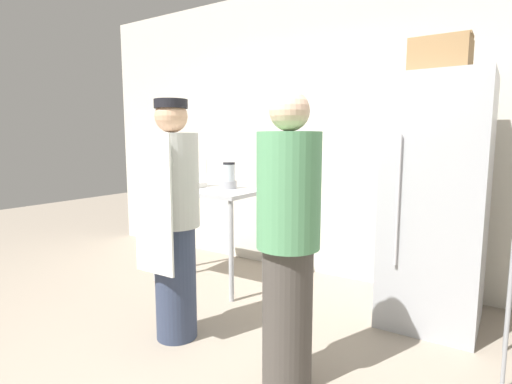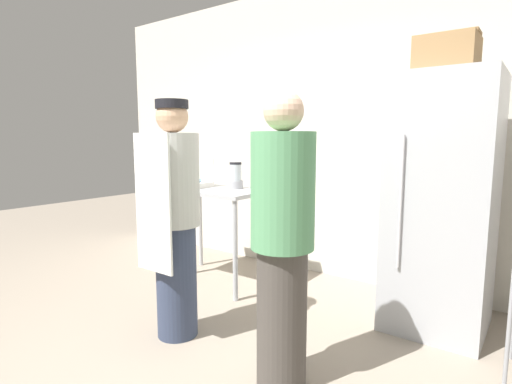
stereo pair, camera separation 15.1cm
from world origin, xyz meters
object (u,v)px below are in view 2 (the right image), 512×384
Objects in this scene: refrigerator at (442,204)px; person_customer at (282,240)px; blender_pitcher at (236,177)px; cardboard_storage_box at (447,54)px; donut_box at (195,182)px; person_baker at (174,217)px.

refrigerator reaches higher than person_customer.
cardboard_storage_box reaches higher than blender_pitcher.
refrigerator is 4.74× the size of cardboard_storage_box.
donut_box is 0.43m from blender_pitcher.
refrigerator is 1.91m from person_baker.
person_baker reaches higher than donut_box.
donut_box is at bearing -173.88° from cardboard_storage_box.
cardboard_storage_box is (1.78, 0.10, 0.93)m from blender_pitcher.
cardboard_storage_box is (-0.02, -0.04, 1.04)m from refrigerator.
person_customer is (0.90, -0.04, -0.02)m from person_baker.
cardboard_storage_box reaches higher than person_baker.
donut_box is 0.76× the size of cardboard_storage_box.
blender_pitcher is at bearing -176.87° from cardboard_storage_box.
blender_pitcher is (-1.80, -0.14, 0.11)m from refrigerator.
person_baker is at bearing -139.96° from cardboard_storage_box.
donut_box reaches higher than blender_pitcher.
person_customer is at bearing -2.73° from person_baker.
person_baker is at bearing -139.30° from refrigerator.
blender_pitcher is 0.65× the size of cardboard_storage_box.
person_customer is at bearing -42.30° from blender_pitcher.
person_customer is (-0.52, -1.24, -1.12)m from cardboard_storage_box.
refrigerator is at bearing 4.51° from blender_pitcher.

